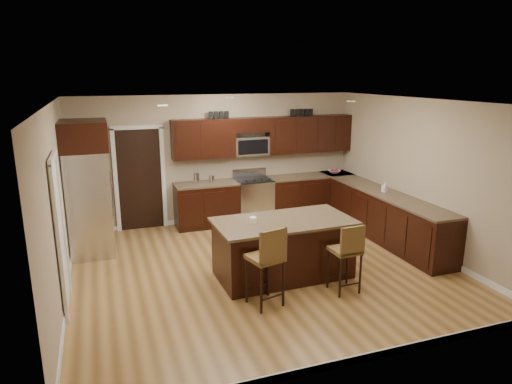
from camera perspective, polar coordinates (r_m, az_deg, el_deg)
name	(u,v)px	position (r m, az deg, el deg)	size (l,w,h in m)	color
floor	(263,268)	(7.62, 0.84, -9.50)	(6.00, 6.00, 0.00)	#9F753F
ceiling	(263,102)	(6.97, 0.93, 11.22)	(6.00, 6.00, 0.00)	silver
wall_back	(218,159)	(9.74, -4.72, 4.12)	(6.00, 6.00, 0.00)	tan
wall_left	(57,207)	(6.78, -23.65, -1.69)	(5.50, 5.50, 0.00)	tan
wall_right	(421,175)	(8.65, 19.88, 1.98)	(5.50, 5.50, 0.00)	tan
base_cabinets	(326,207)	(9.44, 8.69, -1.89)	(4.02, 3.96, 0.92)	black
upper_cabinets	(267,135)	(9.82, 1.40, 7.14)	(4.00, 0.33, 0.80)	black
range	(253,200)	(9.85, -0.35, -0.96)	(0.76, 0.64, 1.11)	silver
microwave	(251,146)	(9.75, -0.65, 5.79)	(0.76, 0.31, 0.40)	silver
doorway	(140,180)	(9.52, -14.31, 1.50)	(0.85, 0.03, 2.06)	black
pantry_door	(59,236)	(6.59, -23.36, -5.12)	(0.03, 0.80, 2.04)	white
letter_decor	(261,114)	(9.73, 0.62, 9.77)	(2.20, 0.03, 0.15)	black
island	(283,250)	(7.21, 3.42, -7.24)	(2.16, 1.17, 0.92)	black
stool_left	(268,258)	(6.18, 1.48, -8.22)	(0.52, 0.52, 1.14)	brown
stool_right	(347,250)	(6.71, 11.37, -7.18)	(0.41, 0.41, 1.05)	brown
refrigerator	(88,187)	(8.41, -20.26, 0.58)	(0.79, 0.99, 2.35)	silver
floor_mat	(257,238)	(8.93, 0.16, -5.75)	(0.93, 0.62, 0.01)	brown
fruit_bowl	(334,172)	(10.52, 9.76, 2.53)	(0.28, 0.28, 0.07)	silver
soap_bottle	(385,187)	(9.02, 15.80, 0.61)	(0.09, 0.09, 0.19)	#B2B2B2
canister_tall	(196,178)	(9.40, -7.46, 1.69)	(0.12, 0.12, 0.23)	silver
canister_short	(212,179)	(9.47, -5.55, 1.62)	(0.11, 0.11, 0.15)	silver
island_jar	(253,220)	(6.86, -0.38, -3.57)	(0.10, 0.10, 0.10)	white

